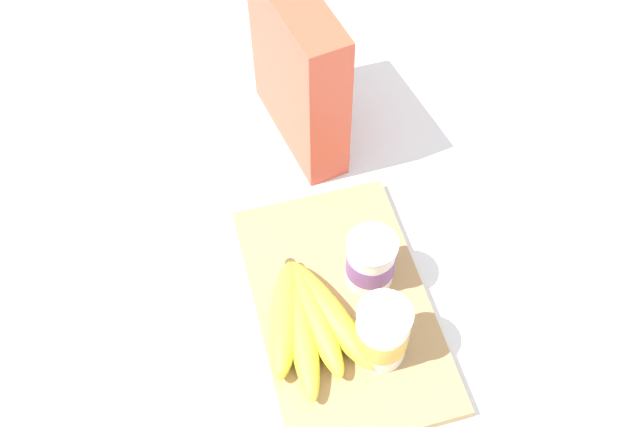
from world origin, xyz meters
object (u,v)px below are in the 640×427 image
object	(u,v)px
cutting_board	(342,307)
cereal_box	(299,72)
banana_bunch	(308,319)
yogurt_cup_front	(371,261)
yogurt_cup_back	(382,333)

from	to	relation	value
cutting_board	cereal_box	world-z (taller)	cereal_box
cereal_box	banana_bunch	distance (m)	0.35
cereal_box	banana_bunch	xyz separation A→B (m)	(0.33, -0.08, -0.09)
cereal_box	yogurt_cup_front	xyz separation A→B (m)	(0.28, 0.02, -0.07)
cereal_box	yogurt_cup_back	xyz separation A→B (m)	(0.39, 0.00, -0.06)
yogurt_cup_front	banana_bunch	bearing A→B (deg)	-63.55
cutting_board	yogurt_cup_front	bearing A→B (deg)	123.26
cutting_board	yogurt_cup_back	xyz separation A→B (m)	(0.07, 0.03, 0.06)
cereal_box	banana_bunch	bearing A→B (deg)	157.34
cereal_box	banana_bunch	world-z (taller)	cereal_box
banana_bunch	yogurt_cup_front	bearing A→B (deg)	116.45
yogurt_cup_front	banana_bunch	distance (m)	0.11
cereal_box	yogurt_cup_front	size ratio (longest dim) A/B	3.06
yogurt_cup_front	yogurt_cup_back	distance (m)	0.10
cutting_board	banana_bunch	world-z (taller)	banana_bunch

